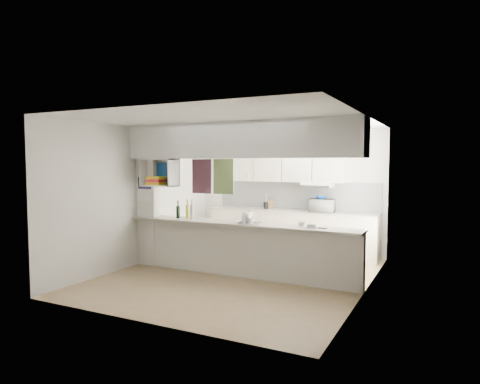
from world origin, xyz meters
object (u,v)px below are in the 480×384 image
Objects in this scene: microwave at (322,206)px; wine_bottles at (186,211)px; bowl at (321,198)px; dish_rack at (249,218)px.

microwave is 2.81m from wine_bottles.
wine_bottles is at bearing 41.54° from microwave.
wine_bottles is (-1.92, -2.02, -0.17)m from bowl.
wine_bottles is at bearing 172.50° from dish_rack.
microwave is 2.18m from dish_rack.
bowl is 2.79m from wine_bottles.
wine_bottles is at bearing -133.63° from bowl.
dish_rack is 1.28m from wine_bottles.
bowl is 0.62× the size of wine_bottles.
bowl is at bearing 67.12° from dish_rack.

